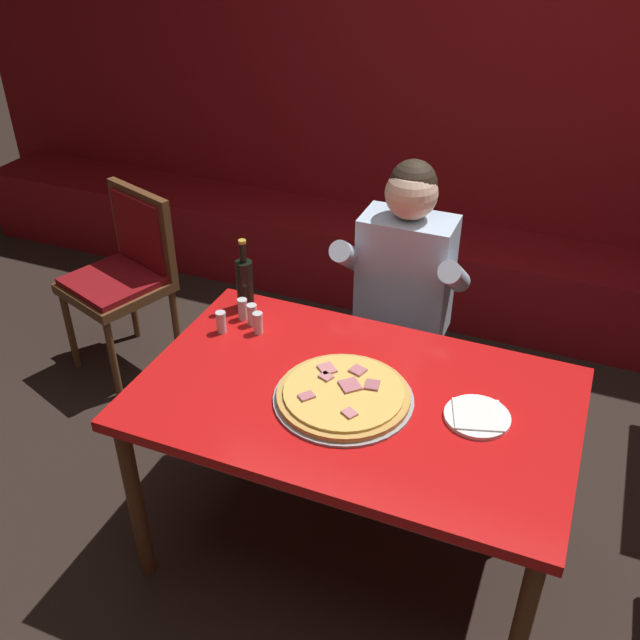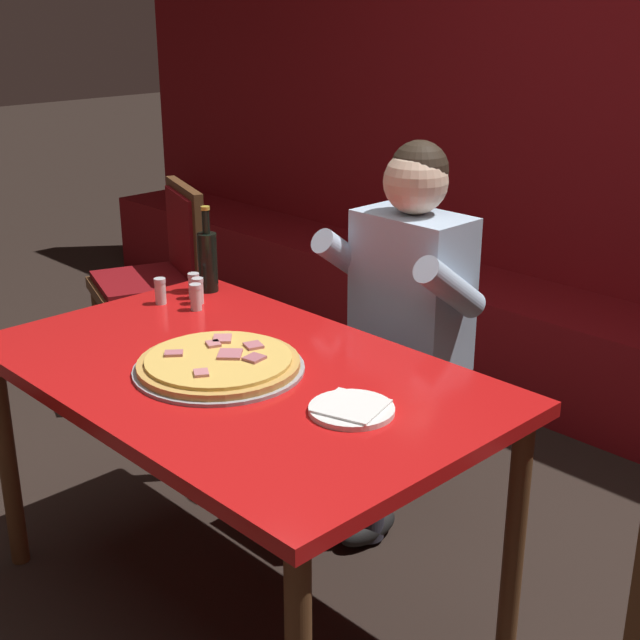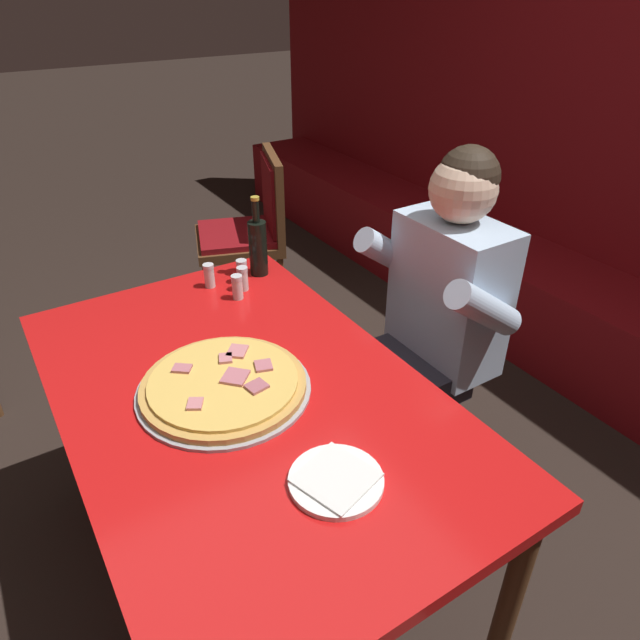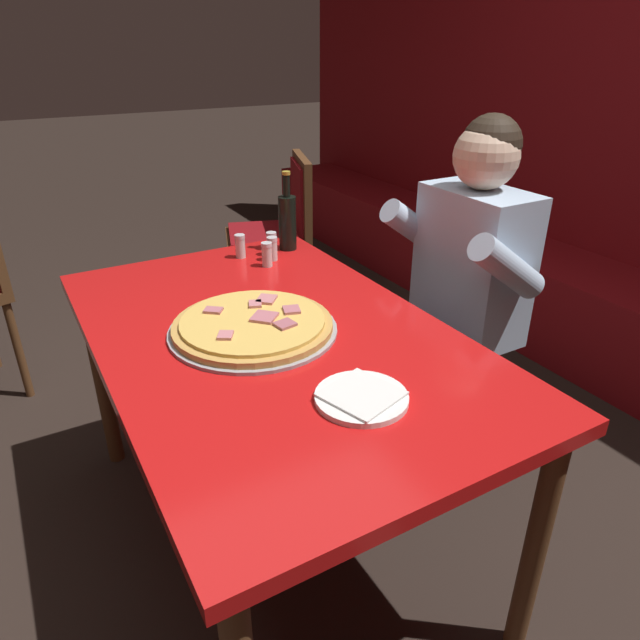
{
  "view_description": "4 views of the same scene",
  "coord_description": "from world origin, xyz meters",
  "px_view_note": "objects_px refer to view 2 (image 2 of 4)",
  "views": [
    {
      "loc": [
        0.6,
        -1.74,
        2.25
      ],
      "look_at": [
        -0.19,
        0.15,
        0.91
      ],
      "focal_mm": 40.0,
      "sensor_mm": 36.0,
      "label": 1
    },
    {
      "loc": [
        1.74,
        -1.37,
        1.72
      ],
      "look_at": [
        0.18,
        0.14,
        0.91
      ],
      "focal_mm": 50.0,
      "sensor_mm": 36.0,
      "label": 2
    },
    {
      "loc": [
        1.11,
        -0.46,
        1.72
      ],
      "look_at": [
        -0.13,
        0.32,
        0.8
      ],
      "focal_mm": 32.0,
      "sensor_mm": 36.0,
      "label": 3
    },
    {
      "loc": [
        1.27,
        -0.57,
        1.48
      ],
      "look_at": [
        -0.01,
        0.16,
        0.75
      ],
      "focal_mm": 32.0,
      "sensor_mm": 36.0,
      "label": 4
    }
  ],
  "objects_px": {
    "diner_seated_blue_shirt": "(394,317)",
    "dining_chair_near_left": "(161,271)",
    "shaker_oregano": "(194,287)",
    "shaker_red_pepper_flakes": "(198,292)",
    "main_dining_table": "(238,394)",
    "plate_white_paper": "(352,409)",
    "pizza": "(219,364)",
    "beer_bottle": "(208,260)",
    "shaker_black_pepper": "(196,298)",
    "shaker_parmesan": "(160,292)"
  },
  "relations": [
    {
      "from": "diner_seated_blue_shirt",
      "to": "dining_chair_near_left",
      "type": "distance_m",
      "value": 1.41
    },
    {
      "from": "shaker_oregano",
      "to": "dining_chair_near_left",
      "type": "xyz_separation_m",
      "value": [
        -0.91,
        0.47,
        -0.25
      ]
    },
    {
      "from": "shaker_red_pepper_flakes",
      "to": "main_dining_table",
      "type": "bearing_deg",
      "value": -25.98
    },
    {
      "from": "diner_seated_blue_shirt",
      "to": "plate_white_paper",
      "type": "bearing_deg",
      "value": -55.65
    },
    {
      "from": "pizza",
      "to": "diner_seated_blue_shirt",
      "type": "height_order",
      "value": "diner_seated_blue_shirt"
    },
    {
      "from": "beer_bottle",
      "to": "diner_seated_blue_shirt",
      "type": "xyz_separation_m",
      "value": [
        0.52,
        0.37,
        -0.16
      ]
    },
    {
      "from": "plate_white_paper",
      "to": "diner_seated_blue_shirt",
      "type": "relative_size",
      "value": 0.16
    },
    {
      "from": "shaker_black_pepper",
      "to": "beer_bottle",
      "type": "bearing_deg",
      "value": 130.94
    },
    {
      "from": "shaker_red_pepper_flakes",
      "to": "shaker_black_pepper",
      "type": "distance_m",
      "value": 0.06
    },
    {
      "from": "pizza",
      "to": "shaker_red_pepper_flakes",
      "type": "relative_size",
      "value": 5.36
    },
    {
      "from": "shaker_black_pepper",
      "to": "main_dining_table",
      "type": "bearing_deg",
      "value": -23.92
    },
    {
      "from": "shaker_red_pepper_flakes",
      "to": "diner_seated_blue_shirt",
      "type": "bearing_deg",
      "value": 47.16
    },
    {
      "from": "shaker_oregano",
      "to": "shaker_parmesan",
      "type": "height_order",
      "value": "same"
    },
    {
      "from": "main_dining_table",
      "to": "shaker_black_pepper",
      "type": "height_order",
      "value": "shaker_black_pepper"
    },
    {
      "from": "shaker_oregano",
      "to": "diner_seated_blue_shirt",
      "type": "distance_m",
      "value": 0.67
    },
    {
      "from": "shaker_black_pepper",
      "to": "shaker_oregano",
      "type": "bearing_deg",
      "value": 146.63
    },
    {
      "from": "diner_seated_blue_shirt",
      "to": "dining_chair_near_left",
      "type": "bearing_deg",
      "value": 178.9
    },
    {
      "from": "beer_bottle",
      "to": "shaker_red_pepper_flakes",
      "type": "relative_size",
      "value": 3.4
    },
    {
      "from": "shaker_red_pepper_flakes",
      "to": "shaker_parmesan",
      "type": "relative_size",
      "value": 1.0
    },
    {
      "from": "shaker_oregano",
      "to": "shaker_red_pepper_flakes",
      "type": "bearing_deg",
      "value": -22.94
    },
    {
      "from": "beer_bottle",
      "to": "dining_chair_near_left",
      "type": "bearing_deg",
      "value": 156.04
    },
    {
      "from": "shaker_oregano",
      "to": "shaker_black_pepper",
      "type": "relative_size",
      "value": 1.0
    },
    {
      "from": "beer_bottle",
      "to": "shaker_oregano",
      "type": "bearing_deg",
      "value": -70.28
    },
    {
      "from": "plate_white_paper",
      "to": "main_dining_table",
      "type": "bearing_deg",
      "value": -175.45
    },
    {
      "from": "shaker_oregano",
      "to": "shaker_black_pepper",
      "type": "height_order",
      "value": "same"
    },
    {
      "from": "shaker_oregano",
      "to": "diner_seated_blue_shirt",
      "type": "bearing_deg",
      "value": 42.6
    },
    {
      "from": "shaker_parmesan",
      "to": "shaker_oregano",
      "type": "bearing_deg",
      "value": 74.31
    },
    {
      "from": "main_dining_table",
      "to": "beer_bottle",
      "type": "xyz_separation_m",
      "value": [
        -0.58,
        0.35,
        0.19
      ]
    },
    {
      "from": "dining_chair_near_left",
      "to": "beer_bottle",
      "type": "bearing_deg",
      "value": -23.96
    },
    {
      "from": "pizza",
      "to": "shaker_oregano",
      "type": "distance_m",
      "value": 0.61
    },
    {
      "from": "pizza",
      "to": "shaker_red_pepper_flakes",
      "type": "height_order",
      "value": "shaker_red_pepper_flakes"
    },
    {
      "from": "plate_white_paper",
      "to": "diner_seated_blue_shirt",
      "type": "height_order",
      "value": "diner_seated_blue_shirt"
    },
    {
      "from": "plate_white_paper",
      "to": "shaker_red_pepper_flakes",
      "type": "xyz_separation_m",
      "value": [
        -0.9,
        0.21,
        0.03
      ]
    },
    {
      "from": "shaker_parmesan",
      "to": "shaker_black_pepper",
      "type": "relative_size",
      "value": 1.0
    },
    {
      "from": "shaker_parmesan",
      "to": "dining_chair_near_left",
      "type": "height_order",
      "value": "dining_chair_near_left"
    },
    {
      "from": "shaker_black_pepper",
      "to": "diner_seated_blue_shirt",
      "type": "relative_size",
      "value": 0.07
    },
    {
      "from": "shaker_oregano",
      "to": "shaker_black_pepper",
      "type": "bearing_deg",
      "value": -33.37
    },
    {
      "from": "beer_bottle",
      "to": "shaker_red_pepper_flakes",
      "type": "distance_m",
      "value": 0.15
    },
    {
      "from": "beer_bottle",
      "to": "dining_chair_near_left",
      "type": "distance_m",
      "value": 1.02
    },
    {
      "from": "plate_white_paper",
      "to": "shaker_oregano",
      "type": "relative_size",
      "value": 2.44
    },
    {
      "from": "shaker_red_pepper_flakes",
      "to": "plate_white_paper",
      "type": "bearing_deg",
      "value": -13.3
    },
    {
      "from": "pizza",
      "to": "shaker_black_pepper",
      "type": "relative_size",
      "value": 5.36
    },
    {
      "from": "plate_white_paper",
      "to": "dining_chair_near_left",
      "type": "height_order",
      "value": "dining_chair_near_left"
    },
    {
      "from": "diner_seated_blue_shirt",
      "to": "shaker_red_pepper_flakes",
      "type": "bearing_deg",
      "value": -132.84
    },
    {
      "from": "pizza",
      "to": "shaker_oregano",
      "type": "xyz_separation_m",
      "value": [
        -0.53,
        0.31,
        0.02
      ]
    },
    {
      "from": "plate_white_paper",
      "to": "shaker_oregano",
      "type": "distance_m",
      "value": 0.98
    },
    {
      "from": "plate_white_paper",
      "to": "shaker_black_pepper",
      "type": "bearing_deg",
      "value": 168.71
    },
    {
      "from": "shaker_oregano",
      "to": "dining_chair_near_left",
      "type": "bearing_deg",
      "value": 152.53
    },
    {
      "from": "shaker_red_pepper_flakes",
      "to": "pizza",
      "type": "bearing_deg",
      "value": -30.99
    },
    {
      "from": "beer_bottle",
      "to": "diner_seated_blue_shirt",
      "type": "height_order",
      "value": "diner_seated_blue_shirt"
    }
  ]
}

